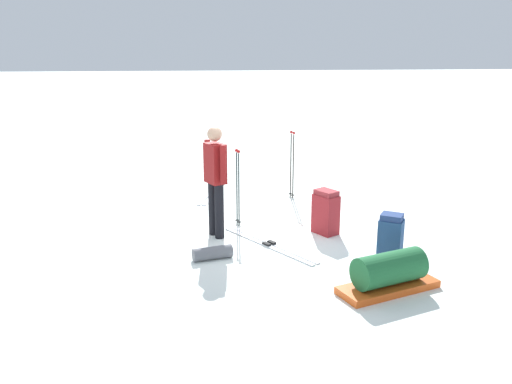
{
  "coord_description": "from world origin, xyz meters",
  "views": [
    {
      "loc": [
        -8.19,
        0.64,
        3.02
      ],
      "look_at": [
        0.0,
        0.0,
        0.7
      ],
      "focal_mm": 39.59,
      "sensor_mm": 36.0,
      "label": 1
    }
  ],
  "objects_px": {
    "skier_standing": "(215,176)",
    "gear_sled": "(389,273)",
    "backpack_large_dark": "(326,212)",
    "ski_poles_planted_far": "(238,183)",
    "ski_pair_near": "(213,192)",
    "backpack_bright": "(390,240)",
    "ski_poles_planted_near": "(292,161)",
    "sleeping_mat_rolled": "(213,253)",
    "ski_pair_far": "(269,245)"
  },
  "relations": [
    {
      "from": "skier_standing",
      "to": "ski_poles_planted_near",
      "type": "xyz_separation_m",
      "value": [
        2.01,
        -1.45,
        -0.25
      ]
    },
    {
      "from": "backpack_large_dark",
      "to": "ski_poles_planted_near",
      "type": "bearing_deg",
      "value": 6.97
    },
    {
      "from": "ski_poles_planted_far",
      "to": "gear_sled",
      "type": "bearing_deg",
      "value": -146.81
    },
    {
      "from": "backpack_bright",
      "to": "ski_poles_planted_far",
      "type": "height_order",
      "value": "ski_poles_planted_far"
    },
    {
      "from": "ski_pair_near",
      "to": "ski_poles_planted_near",
      "type": "bearing_deg",
      "value": -107.36
    },
    {
      "from": "ski_poles_planted_near",
      "to": "gear_sled",
      "type": "height_order",
      "value": "ski_poles_planted_near"
    },
    {
      "from": "ski_poles_planted_far",
      "to": "sleeping_mat_rolled",
      "type": "bearing_deg",
      "value": 163.58
    },
    {
      "from": "ski_pair_near",
      "to": "backpack_bright",
      "type": "relative_size",
      "value": 2.55
    },
    {
      "from": "skier_standing",
      "to": "ski_pair_near",
      "type": "height_order",
      "value": "skier_standing"
    },
    {
      "from": "skier_standing",
      "to": "ski_pair_near",
      "type": "relative_size",
      "value": 0.94
    },
    {
      "from": "skier_standing",
      "to": "ski_pair_far",
      "type": "xyz_separation_m",
      "value": [
        -0.46,
        -0.77,
        -0.94
      ]
    },
    {
      "from": "ski_pair_far",
      "to": "backpack_large_dark",
      "type": "xyz_separation_m",
      "value": [
        0.45,
        -0.93,
        0.33
      ]
    },
    {
      "from": "ski_pair_far",
      "to": "gear_sled",
      "type": "relative_size",
      "value": 1.25
    },
    {
      "from": "ski_pair_near",
      "to": "backpack_large_dark",
      "type": "relative_size",
      "value": 2.6
    },
    {
      "from": "ski_pair_far",
      "to": "backpack_bright",
      "type": "height_order",
      "value": "backpack_bright"
    },
    {
      "from": "ski_poles_planted_far",
      "to": "skier_standing",
      "type": "bearing_deg",
      "value": 144.97
    },
    {
      "from": "skier_standing",
      "to": "gear_sled",
      "type": "bearing_deg",
      "value": -135.4
    },
    {
      "from": "skier_standing",
      "to": "backpack_large_dark",
      "type": "bearing_deg",
      "value": -90.3
    },
    {
      "from": "skier_standing",
      "to": "ski_pair_far",
      "type": "distance_m",
      "value": 1.3
    },
    {
      "from": "gear_sled",
      "to": "ski_pair_near",
      "type": "bearing_deg",
      "value": 24.69
    },
    {
      "from": "ski_pair_far",
      "to": "ski_poles_planted_near",
      "type": "relative_size",
      "value": 1.32
    },
    {
      "from": "ski_pair_near",
      "to": "gear_sled",
      "type": "distance_m",
      "value": 5.03
    },
    {
      "from": "ski_pair_near",
      "to": "skier_standing",
      "type": "bearing_deg",
      "value": -179.03
    },
    {
      "from": "ski_poles_planted_near",
      "to": "ski_poles_planted_far",
      "type": "bearing_deg",
      "value": 144.06
    },
    {
      "from": "ski_pair_near",
      "to": "sleeping_mat_rolled",
      "type": "distance_m",
      "value": 3.4
    },
    {
      "from": "ski_pair_far",
      "to": "gear_sled",
      "type": "distance_m",
      "value": 2.08
    },
    {
      "from": "sleeping_mat_rolled",
      "to": "ski_pair_far",
      "type": "bearing_deg",
      "value": -61.06
    },
    {
      "from": "sleeping_mat_rolled",
      "to": "ski_poles_planted_far",
      "type": "bearing_deg",
      "value": -16.42
    },
    {
      "from": "ski_poles_planted_near",
      "to": "ski_poles_planted_far",
      "type": "height_order",
      "value": "ski_poles_planted_near"
    },
    {
      "from": "backpack_large_dark",
      "to": "ski_poles_planted_near",
      "type": "xyz_separation_m",
      "value": [
        2.02,
        0.25,
        0.37
      ]
    },
    {
      "from": "backpack_bright",
      "to": "ski_poles_planted_far",
      "type": "relative_size",
      "value": 0.57
    },
    {
      "from": "gear_sled",
      "to": "ski_poles_planted_far",
      "type": "bearing_deg",
      "value": 33.19
    },
    {
      "from": "ski_poles_planted_far",
      "to": "ski_pair_far",
      "type": "bearing_deg",
      "value": -157.17
    },
    {
      "from": "skier_standing",
      "to": "gear_sled",
      "type": "xyz_separation_m",
      "value": [
        -2.09,
        -2.06,
        -0.73
      ]
    },
    {
      "from": "sleeping_mat_rolled",
      "to": "gear_sled",
      "type": "bearing_deg",
      "value": -118.71
    },
    {
      "from": "skier_standing",
      "to": "sleeping_mat_rolled",
      "type": "bearing_deg",
      "value": 175.98
    },
    {
      "from": "skier_standing",
      "to": "gear_sled",
      "type": "relative_size",
      "value": 1.27
    },
    {
      "from": "backpack_large_dark",
      "to": "ski_poles_planted_near",
      "type": "distance_m",
      "value": 2.07
    },
    {
      "from": "backpack_large_dark",
      "to": "gear_sled",
      "type": "distance_m",
      "value": 2.11
    },
    {
      "from": "ski_pair_far",
      "to": "skier_standing",
      "type": "bearing_deg",
      "value": 58.9
    },
    {
      "from": "ski_pair_near",
      "to": "ski_poles_planted_far",
      "type": "xyz_separation_m",
      "value": [
        -1.97,
        -0.4,
        0.69
      ]
    },
    {
      "from": "ski_pair_far",
      "to": "sleeping_mat_rolled",
      "type": "distance_m",
      "value": 0.95
    },
    {
      "from": "ski_pair_near",
      "to": "ski_poles_planted_far",
      "type": "height_order",
      "value": "ski_poles_planted_far"
    },
    {
      "from": "backpack_large_dark",
      "to": "ski_poles_planted_far",
      "type": "height_order",
      "value": "ski_poles_planted_far"
    },
    {
      "from": "ski_pair_far",
      "to": "ski_poles_planted_near",
      "type": "distance_m",
      "value": 2.66
    },
    {
      "from": "backpack_bright",
      "to": "ski_poles_planted_far",
      "type": "xyz_separation_m",
      "value": [
        1.8,
        1.96,
        0.35
      ]
    },
    {
      "from": "skier_standing",
      "to": "sleeping_mat_rolled",
      "type": "distance_m",
      "value": 1.27
    },
    {
      "from": "ski_pair_near",
      "to": "ski_poles_planted_near",
      "type": "relative_size",
      "value": 1.42
    },
    {
      "from": "gear_sled",
      "to": "ski_pair_far",
      "type": "bearing_deg",
      "value": 38.46
    },
    {
      "from": "ski_pair_near",
      "to": "ski_poles_planted_near",
      "type": "distance_m",
      "value": 1.71
    }
  ]
}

